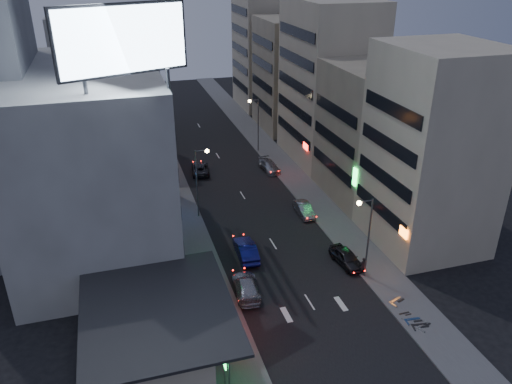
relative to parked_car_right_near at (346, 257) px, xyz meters
name	(u,v)px	position (x,y,z in m)	size (l,w,h in m)	color
ground	(329,332)	(-5.60, -8.42, -0.76)	(180.00, 180.00, 0.00)	black
sidewalk_left	(174,190)	(-13.60, 21.58, -0.70)	(4.00, 120.00, 0.12)	#4C4C4F
sidewalk_right	(292,175)	(2.40, 21.58, -0.70)	(4.00, 120.00, 0.12)	#4C4C4F
food_court	(147,331)	(-19.50, -6.42, 1.23)	(11.00, 13.00, 3.88)	beige
white_building	(90,160)	(-22.60, 11.58, 8.24)	(14.00, 24.00, 18.00)	#B5B5B0
shophouse_near	(433,150)	(9.40, 2.08, 9.24)	(10.00, 11.00, 20.00)	beige
shophouse_mid	(376,133)	(9.90, 13.58, 7.24)	(11.00, 12.00, 16.00)	tan
shophouse_far	(329,83)	(9.40, 26.58, 10.24)	(10.00, 14.00, 22.00)	beige
far_left_a	(100,89)	(-21.10, 36.58, 9.24)	(11.00, 10.00, 20.00)	#B5B5B0
far_left_b	(98,85)	(-21.60, 49.58, 6.74)	(12.00, 10.00, 15.00)	gray
far_right_a	(294,74)	(9.90, 41.58, 8.24)	(11.00, 12.00, 18.00)	tan
far_right_b	(270,43)	(10.40, 55.58, 11.24)	(12.00, 12.00, 24.00)	beige
billboard	(123,40)	(-18.59, 1.56, 20.90)	(9.52, 3.75, 6.20)	#595B60
street_lamp_right_near	(366,227)	(0.30, -2.42, 4.61)	(1.60, 0.44, 8.02)	#595B60
street_lamp_left	(200,174)	(-11.50, 13.58, 4.61)	(1.60, 0.44, 8.02)	#595B60
street_lamp_right_far	(256,118)	(0.30, 31.58, 4.61)	(1.60, 0.44, 8.02)	#595B60
parked_car_right_near	(346,257)	(0.00, 0.00, 0.00)	(1.79, 4.44, 1.51)	#232328
parked_car_right_mid	(304,209)	(-0.17, 10.69, -0.07)	(1.45, 4.15, 1.37)	gray
parked_car_left	(200,169)	(-9.31, 25.90, -0.09)	(2.20, 4.78, 1.33)	#28272C
parked_car_right_far	(269,166)	(0.00, 24.06, -0.07)	(1.92, 4.71, 1.37)	#A0A1A8
road_car_blue	(246,250)	(-8.96, 4.02, 0.07)	(1.75, 5.02, 1.65)	navy
road_car_silver	(246,286)	(-10.52, -1.63, -0.02)	(2.07, 5.09, 1.48)	#A8A9B0
person	(363,266)	(0.70, -2.00, 0.22)	(0.63, 0.41, 1.71)	black
scooter_black_a	(427,317)	(2.42, -9.78, -0.03)	(1.97, 0.66, 1.20)	black
scooter_silver_a	(426,315)	(2.50, -9.53, -0.05)	(1.92, 0.64, 1.17)	#A6AAAE
scooter_blue	(420,311)	(2.28, -8.99, -0.02)	(2.01, 0.67, 1.23)	navy
scooter_black_b	(409,306)	(1.85, -8.09, -0.14)	(1.64, 0.55, 1.00)	black
scooter_silver_b	(400,291)	(2.18, -6.10, -0.01)	(2.06, 0.69, 1.26)	#94969B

